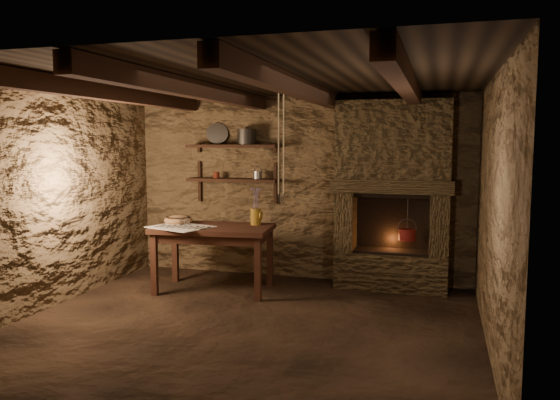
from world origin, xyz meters
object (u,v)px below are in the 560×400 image
(work_table, at_px, (214,256))
(wooden_bowl, at_px, (178,220))
(iron_stockpot, at_px, (247,138))
(stoneware_jug, at_px, (256,209))
(red_pot, at_px, (407,234))

(work_table, relative_size, wooden_bowl, 4.16)
(iron_stockpot, bearing_deg, stoneware_jug, -59.92)
(work_table, relative_size, stoneware_jug, 3.20)
(iron_stockpot, xyz_separation_m, red_pot, (2.10, -0.12, -1.16))
(stoneware_jug, distance_m, iron_stockpot, 1.07)
(red_pot, bearing_deg, stoneware_jug, -166.89)
(wooden_bowl, relative_size, iron_stockpot, 1.43)
(work_table, height_order, red_pot, red_pot)
(work_table, bearing_deg, wooden_bowl, 165.63)
(stoneware_jug, xyz_separation_m, red_pot, (1.79, 0.42, -0.29))
(stoneware_jug, xyz_separation_m, iron_stockpot, (-0.31, 0.54, 0.87))
(iron_stockpot, bearing_deg, work_table, -100.67)
(iron_stockpot, height_order, red_pot, iron_stockpot)
(work_table, bearing_deg, red_pot, 10.86)
(wooden_bowl, bearing_deg, stoneware_jug, 10.10)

